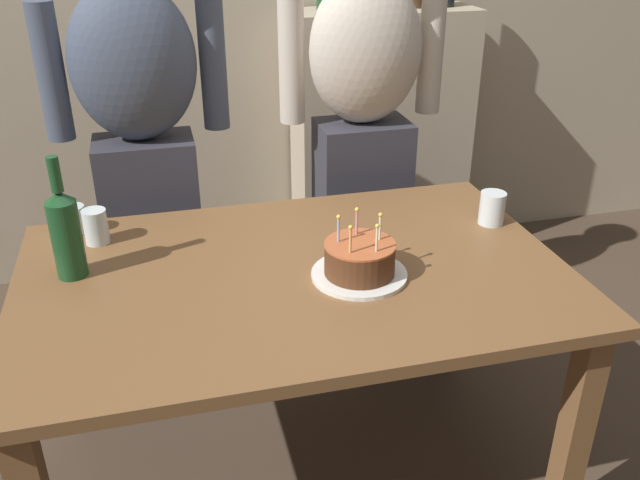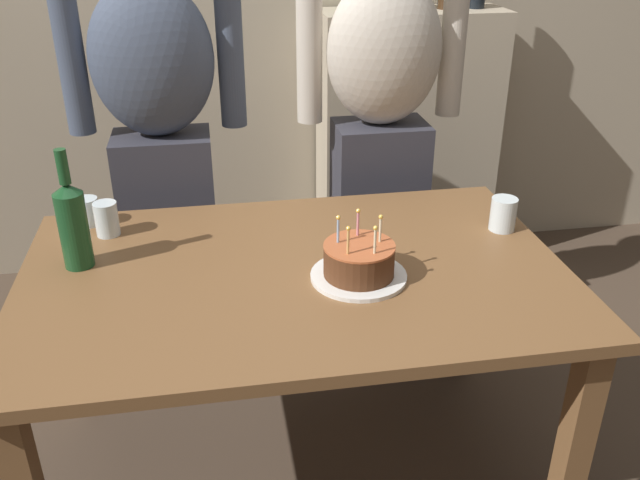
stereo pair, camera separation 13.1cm
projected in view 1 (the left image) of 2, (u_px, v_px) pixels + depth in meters
The scene contains 10 objects.
ground_plane at pixel (298, 468), 2.20m from camera, with size 10.00×10.00×0.00m, color #47382B.
dining_table at pixel (295, 300), 1.91m from camera, with size 1.50×0.96×0.74m.
birthday_cake at pixel (360, 261), 1.81m from camera, with size 0.26×0.26×0.18m.
water_glass_near at pixel (492, 208), 2.11m from camera, with size 0.08×0.08×0.10m, color silver.
water_glass_far at pixel (96, 226), 1.99m from camera, with size 0.07×0.07×0.10m, color silver.
water_glass_side at pixel (74, 220), 2.05m from camera, with size 0.07×0.07×0.09m, color silver.
wine_bottle at pixel (66, 231), 1.78m from camera, with size 0.08×0.08×0.34m.
person_man_bearded at pixel (144, 152), 2.33m from camera, with size 0.61×0.27×1.66m.
person_woman_cardigan at pixel (363, 134), 2.51m from camera, with size 0.61×0.27×1.66m.
shelf_cabinet at pixel (381, 140), 3.22m from camera, with size 0.82×0.30×1.51m.
Camera 1 is at (-0.33, -1.59, 1.66)m, focal length 38.01 mm.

